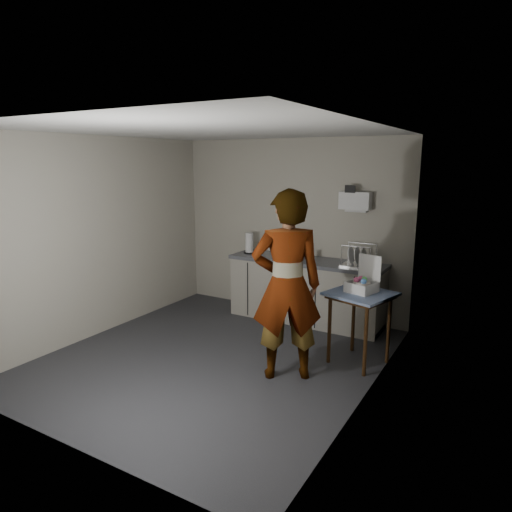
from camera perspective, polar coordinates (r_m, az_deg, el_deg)
The scene contains 15 objects.
ground at distance 5.55m, azimuth -5.13°, elevation -12.50°, with size 4.00×4.00×0.00m, color #292A2E.
wall_back at distance 6.84m, azimuth 4.33°, elevation 3.57°, with size 3.60×0.02×2.60m, color #BAB2A2.
wall_right at distance 4.38m, azimuth 14.06°, elevation -1.48°, with size 0.02×4.00×2.60m, color #BAB2A2.
wall_left at distance 6.35m, azimuth -18.69°, elevation 2.32°, with size 0.02×4.00×2.60m, color #BAB2A2.
ceiling at distance 5.06m, azimuth -5.69°, elevation 15.33°, with size 3.60×4.00×0.01m, color silver.
kitchen_counter at distance 6.61m, azimuth 6.24°, elevation -4.53°, with size 2.24×0.62×0.91m.
wall_shelf at distance 6.36m, azimuth 12.29°, elevation 6.75°, with size 0.42×0.18×0.37m.
side_table at distance 5.27m, azimuth 12.92°, elevation -5.60°, with size 0.80×0.80×0.84m.
standing_man at distance 4.76m, azimuth 3.86°, elevation -3.73°, with size 0.74×0.48×2.01m, color #B2A593.
soap_bottle at distance 6.48m, azimuth 5.00°, elevation 0.82°, with size 0.10×0.11×0.27m, color black.
soda_can at distance 6.49m, azimuth 6.91°, elevation 0.16°, with size 0.07×0.07×0.13m, color #B81212.
dark_bottle at distance 6.61m, azimuth 4.88°, elevation 0.91°, with size 0.07×0.07×0.25m, color black.
paper_towel at distance 6.87m, azimuth -0.83°, elevation 1.57°, with size 0.17×0.17×0.31m.
dish_rack at distance 6.17m, azimuth 12.63°, elevation -0.64°, with size 0.43×0.32×0.30m.
bakery_box at distance 5.26m, azimuth 13.16°, elevation -3.40°, with size 0.36×0.37×0.41m.
Camera 1 is at (2.95, -4.11, 2.29)m, focal length 32.00 mm.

